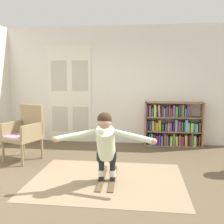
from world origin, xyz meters
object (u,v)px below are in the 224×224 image
(bookshelf, at_px, (172,126))
(wicker_chair, at_px, (25,131))
(skis_pair, at_px, (107,178))
(person_skier, at_px, (106,142))

(bookshelf, bearing_deg, wicker_chair, -154.75)
(bookshelf, xyz_separation_m, skis_pair, (-1.25, -2.29, -0.46))
(bookshelf, relative_size, skis_pair, 1.43)
(bookshelf, xyz_separation_m, person_skier, (-1.24, -2.50, 0.20))
(wicker_chair, distance_m, skis_pair, 2.06)
(wicker_chair, relative_size, person_skier, 0.74)
(wicker_chair, bearing_deg, skis_pair, -25.50)
(person_skier, bearing_deg, wicker_chair, 149.24)
(bookshelf, bearing_deg, person_skier, -116.41)
(wicker_chair, height_order, person_skier, person_skier)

